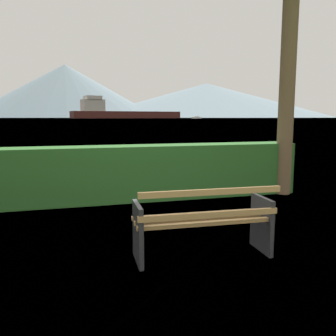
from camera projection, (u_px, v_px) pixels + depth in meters
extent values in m
plane|color=#4C6B33|center=(202.00, 255.00, 4.27)|extent=(1400.00, 1400.00, 0.00)
plane|color=#6B8EA3|center=(68.00, 118.00, 297.10)|extent=(620.00, 620.00, 0.00)
cube|color=tan|center=(208.00, 223.00, 4.02)|extent=(1.61, 0.13, 0.04)
cube|color=tan|center=(202.00, 219.00, 4.21)|extent=(1.61, 0.13, 0.04)
cube|color=tan|center=(197.00, 214.00, 4.39)|extent=(1.61, 0.13, 0.04)
cube|color=tan|center=(210.00, 215.00, 3.94)|extent=(1.61, 0.11, 0.06)
cube|color=tan|center=(212.00, 192.00, 3.85)|extent=(1.61, 0.11, 0.06)
cube|color=#2D2D33|center=(138.00, 233.00, 4.03)|extent=(0.07, 0.51, 0.68)
cube|color=#2D2D33|center=(262.00, 224.00, 4.38)|extent=(0.07, 0.51, 0.68)
cube|color=#285B23|center=(146.00, 172.00, 7.14)|extent=(6.33, 0.67, 1.07)
cylinder|color=brown|center=(288.00, 71.00, 7.35)|extent=(0.32, 0.32, 5.13)
cube|color=#471E19|center=(128.00, 115.00, 303.90)|extent=(96.12, 35.18, 5.75)
cube|color=beige|center=(93.00, 105.00, 287.84)|extent=(19.48, 15.20, 9.20)
cube|color=beige|center=(93.00, 98.00, 286.98)|extent=(14.75, 15.20, 2.87)
cube|color=silver|center=(196.00, 118.00, 261.21)|extent=(8.72, 6.86, 1.03)
cube|color=silver|center=(196.00, 117.00, 261.09)|extent=(3.64, 3.28, 0.66)
cone|color=slate|center=(66.00, 91.00, 523.49)|extent=(272.21, 272.21, 76.14)
cone|color=slate|center=(206.00, 100.00, 579.75)|extent=(390.03, 390.03, 53.97)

